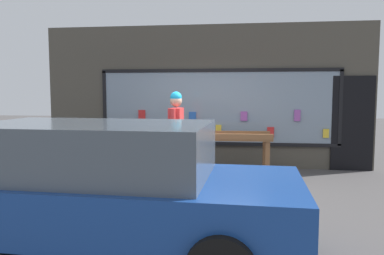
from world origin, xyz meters
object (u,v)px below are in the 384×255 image
Objects in this scene: person_browsing at (176,129)px; sandwich_board_sign at (92,151)px; small_dog at (197,173)px; display_table_main at (199,141)px; parked_car at (95,185)px.

person_browsing is 1.71× the size of sandwich_board_sign.
small_dog is at bearing -37.67° from sandwich_board_sign.
sandwich_board_sign is (-2.25, -0.03, -0.24)m from display_table_main.
parked_car is (-0.35, -3.17, -0.30)m from person_browsing.
parked_car is (-0.78, -2.94, 0.50)m from small_dog.
display_table_main is at bearing -20.56° from sandwich_board_sign.
display_table_main is at bearing 80.74° from parked_car.
small_dog is 0.60× the size of sandwich_board_sign.
small_dog is (0.04, -0.70, -0.52)m from display_table_main.
parked_car reaches higher than display_table_main.
person_browsing is at bearing 85.92° from parked_car.
parked_car is (-0.74, -3.65, -0.02)m from display_table_main.
person_browsing is 3.20m from parked_car.
sandwich_board_sign is at bearing 77.72° from person_browsing.
parked_car reaches higher than small_dog.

